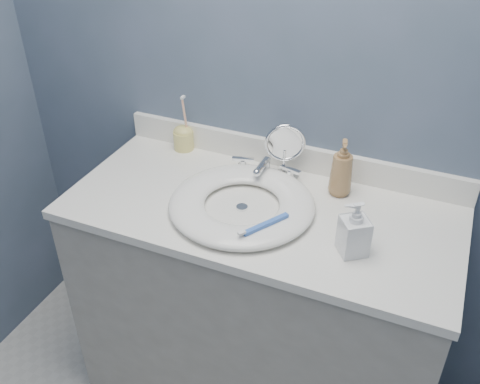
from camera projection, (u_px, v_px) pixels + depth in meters
The scene contains 12 objects.
back_wall at pixel (294, 78), 1.69m from camera, with size 2.20×0.02×2.40m, color #435465.
vanity_cabinet at pixel (258, 310), 1.91m from camera, with size 1.20×0.55×0.85m, color #ACA79D.
countertop at pixel (260, 211), 1.66m from camera, with size 1.22×0.57×0.03m, color white.
backsplash at pixel (289, 155), 1.83m from camera, with size 1.22×0.02×0.09m, color white.
basin at pixel (242, 204), 1.64m from camera, with size 0.45×0.45×0.04m, color white, non-canonical shape.
drain at pixel (242, 207), 1.65m from camera, with size 0.04×0.04×0.01m, color silver.
faucet at pixel (265, 170), 1.78m from camera, with size 0.25×0.13×0.07m.
makeup_mirror at pixel (285, 149), 1.74m from camera, with size 0.13×0.08×0.20m.
soap_bottle_amber at pixel (342, 168), 1.67m from camera, with size 0.07×0.07×0.19m, color olive.
soap_bottle_clear at pixel (355, 228), 1.43m from camera, with size 0.07×0.08×0.16m, color white.
toothbrush_holder at pixel (183, 137), 1.93m from camera, with size 0.07×0.07×0.21m.
toothbrush_lying at pixel (264, 225), 1.51m from camera, with size 0.10×0.16×0.02m.
Camera 1 is at (0.47, -0.29, 1.85)m, focal length 40.00 mm.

